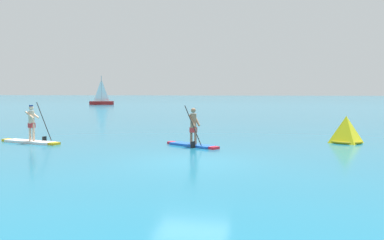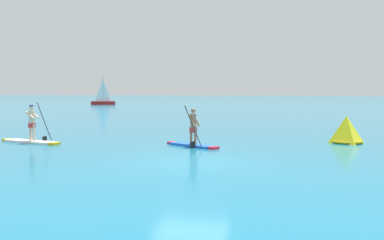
{
  "view_description": "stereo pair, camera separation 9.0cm",
  "coord_description": "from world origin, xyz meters",
  "px_view_note": "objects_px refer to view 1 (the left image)",
  "views": [
    {
      "loc": [
        2.65,
        -13.85,
        2.39
      ],
      "look_at": [
        -1.01,
        5.35,
        1.04
      ],
      "focal_mm": 39.21,
      "sensor_mm": 36.0,
      "label": 1
    },
    {
      "loc": [
        2.74,
        -13.83,
        2.39
      ],
      "look_at": [
        -1.01,
        5.35,
        1.04
      ],
      "focal_mm": 39.21,
      "sensor_mm": 36.0,
      "label": 2
    }
  ],
  "objects_px": {
    "paddleboarder_near_left": "(31,135)",
    "sailboat_left_horizon": "(102,100)",
    "paddleboarder_mid_center": "(193,137)",
    "race_marker_buoy": "(346,131)"
  },
  "relations": [
    {
      "from": "race_marker_buoy",
      "to": "sailboat_left_horizon",
      "type": "bearing_deg",
      "value": 123.66
    },
    {
      "from": "paddleboarder_near_left",
      "to": "sailboat_left_horizon",
      "type": "bearing_deg",
      "value": 126.0
    },
    {
      "from": "paddleboarder_near_left",
      "to": "paddleboarder_mid_center",
      "type": "xyz_separation_m",
      "value": [
        7.57,
        0.22,
        0.03
      ]
    },
    {
      "from": "paddleboarder_mid_center",
      "to": "sailboat_left_horizon",
      "type": "bearing_deg",
      "value": 150.1
    },
    {
      "from": "paddleboarder_near_left",
      "to": "paddleboarder_mid_center",
      "type": "bearing_deg",
      "value": 17.99
    },
    {
      "from": "paddleboarder_mid_center",
      "to": "paddleboarder_near_left",
      "type": "bearing_deg",
      "value": -144.97
    },
    {
      "from": "paddleboarder_near_left",
      "to": "sailboat_left_horizon",
      "type": "distance_m",
      "value": 55.82
    },
    {
      "from": "paddleboarder_near_left",
      "to": "race_marker_buoy",
      "type": "relative_size",
      "value": 2.24
    },
    {
      "from": "paddleboarder_near_left",
      "to": "sailboat_left_horizon",
      "type": "xyz_separation_m",
      "value": [
        -18.8,
        52.56,
        0.44
      ]
    },
    {
      "from": "sailboat_left_horizon",
      "to": "paddleboarder_mid_center",
      "type": "bearing_deg",
      "value": -83.7
    }
  ]
}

